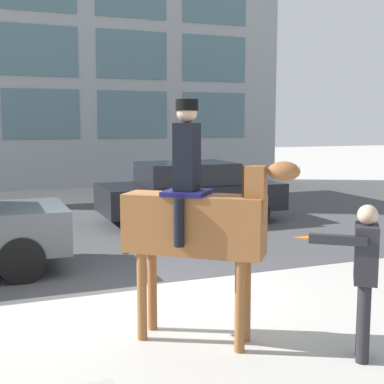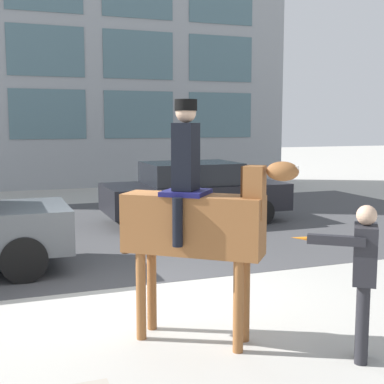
% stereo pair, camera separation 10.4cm
% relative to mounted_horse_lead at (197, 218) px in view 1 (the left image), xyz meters
% --- Properties ---
extents(ground_plane, '(80.00, 80.00, 0.00)m').
position_rel_mounted_horse_lead_xyz_m(ground_plane, '(-0.13, 1.65, -1.37)').
color(ground_plane, '#B2AFA8').
extents(road_surface, '(18.98, 8.50, 0.01)m').
position_rel_mounted_horse_lead_xyz_m(road_surface, '(-0.13, 6.40, -1.37)').
color(road_surface, '#444447').
rests_on(road_surface, ground_plane).
extents(mounted_horse_lead, '(1.67, 1.43, 2.64)m').
position_rel_mounted_horse_lead_xyz_m(mounted_horse_lead, '(0.00, 0.00, 0.00)').
color(mounted_horse_lead, brown).
rests_on(mounted_horse_lead, ground_plane).
extents(pedestrian_bystander, '(0.90, 0.53, 1.59)m').
position_rel_mounted_horse_lead_xyz_m(pedestrian_bystander, '(1.37, -1.05, -0.44)').
color(pedestrian_bystander, '#232328').
rests_on(pedestrian_bystander, ground_plane).
extents(street_car_far_lane, '(4.34, 1.96, 1.45)m').
position_rel_mounted_horse_lead_xyz_m(street_car_far_lane, '(2.49, 6.69, -0.62)').
color(street_car_far_lane, black).
rests_on(street_car_far_lane, ground_plane).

